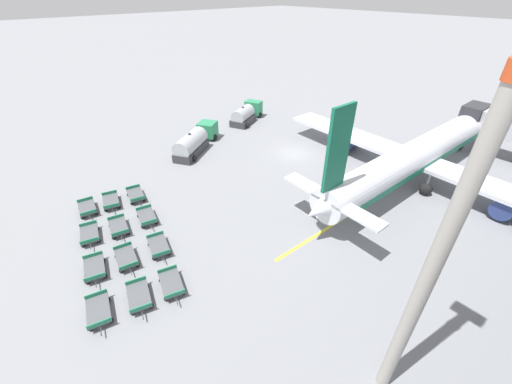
{
  "coord_description": "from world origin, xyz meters",
  "views": [
    {
      "loc": [
        25.38,
        -29.06,
        19.15
      ],
      "look_at": [
        5.26,
        -11.36,
        1.35
      ],
      "focal_mm": 22.0,
      "sensor_mm": 36.0,
      "label": 1
    }
  ],
  "objects": [
    {
      "name": "baggage_dolly_row_mid_b_col_c",
      "position": [
        5.06,
        -22.28,
        0.47
      ],
      "size": [
        3.47,
        2.11,
        0.92
      ],
      "color": "#515459",
      "rests_on": "ground_plane"
    },
    {
      "name": "baggage_dolly_row_mid_a_col_a",
      "position": [
        -4.3,
        -22.89,
        0.47
      ],
      "size": [
        3.47,
        2.15,
        0.92
      ],
      "color": "#515459",
      "rests_on": "ground_plane"
    },
    {
      "name": "baggage_dolly_row_near_col_b",
      "position": [
        -0.43,
        -26.23,
        0.47
      ],
      "size": [
        3.47,
        2.13,
        0.92
      ],
      "color": "#515459",
      "rests_on": "ground_plane"
    },
    {
      "name": "fuel_tanker_secondary",
      "position": [
        -9.51,
        -9.48,
        1.29
      ],
      "size": [
        7.21,
        9.51,
        3.07
      ],
      "color": "#2D8C5B",
      "rests_on": "ground_plane"
    },
    {
      "name": "apron_light_mast",
      "position": [
        23.42,
        -17.66,
        12.04
      ],
      "size": [
        2.0,
        0.78,
        21.95
      ],
      "color": "#ADA89E",
      "rests_on": "ground_plane"
    },
    {
      "name": "baggage_dolly_row_mid_a_col_c",
      "position": [
        4.57,
        -24.92,
        0.47
      ],
      "size": [
        3.47,
        1.97,
        0.92
      ],
      "color": "#515459",
      "rests_on": "ground_plane"
    },
    {
      "name": "airplane",
      "position": [
        13.67,
        6.52,
        3.03
      ],
      "size": [
        36.34,
        38.8,
        12.0
      ],
      "color": "silver",
      "rests_on": "ground_plane"
    },
    {
      "name": "baggage_dolly_row_near_col_c",
      "position": [
        4.02,
        -27.25,
        0.47
      ],
      "size": [
        3.47,
        2.13,
        0.92
      ],
      "color": "#515459",
      "rests_on": "ground_plane"
    },
    {
      "name": "baggage_dolly_row_near_col_d",
      "position": [
        8.2,
        -28.35,
        0.47
      ],
      "size": [
        3.47,
        2.09,
        0.92
      ],
      "color": "#515459",
      "rests_on": "ground_plane"
    },
    {
      "name": "baggage_dolly_row_mid_b_col_a",
      "position": [
        -3.74,
        -20.47,
        0.47
      ],
      "size": [
        3.47,
        2.01,
        0.92
      ],
      "color": "#515459",
      "rests_on": "ground_plane"
    },
    {
      "name": "baggage_dolly_row_near_col_a",
      "position": [
        -4.67,
        -25.1,
        0.47
      ],
      "size": [
        3.47,
        1.93,
        0.92
      ],
      "color": "#515459",
      "rests_on": "ground_plane"
    },
    {
      "name": "baggage_dolly_row_mid_b_col_d",
      "position": [
        9.4,
        -23.44,
        0.47
      ],
      "size": [
        3.47,
        2.17,
        0.92
      ],
      "color": "#515459",
      "rests_on": "ground_plane"
    },
    {
      "name": "baggage_dolly_row_mid_b_col_b",
      "position": [
        0.58,
        -21.24,
        0.47
      ],
      "size": [
        3.47,
        2.04,
        0.92
      ],
      "color": "#515459",
      "rests_on": "ground_plane"
    },
    {
      "name": "baggage_dolly_row_mid_a_col_d",
      "position": [
        8.88,
        -25.75,
        0.47
      ],
      "size": [
        3.47,
        2.17,
        0.92
      ],
      "color": "#515459",
      "rests_on": "ground_plane"
    },
    {
      "name": "ground_plane",
      "position": [
        0.0,
        0.0,
        0.0
      ],
      "size": [
        500.0,
        500.0,
        0.0
      ],
      "primitive_type": "plane",
      "color": "gray"
    },
    {
      "name": "baggage_dolly_row_mid_a_col_b",
      "position": [
        0.28,
        -23.87,
        0.47
      ],
      "size": [
        3.47,
        2.03,
        0.92
      ],
      "color": "#515459",
      "rests_on": "ground_plane"
    },
    {
      "name": "fuel_tanker_primary",
      "position": [
        -13.27,
        2.66,
        1.22
      ],
      "size": [
        5.38,
        7.65,
        2.92
      ],
      "color": "#2D8C5B",
      "rests_on": "ground_plane"
    },
    {
      "name": "stand_guidance_stripe",
      "position": [
        13.1,
        -1.64,
        0.0
      ],
      "size": [
        1.38,
        28.03,
        0.01
      ],
      "color": "yellow",
      "rests_on": "ground_plane"
    }
  ]
}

